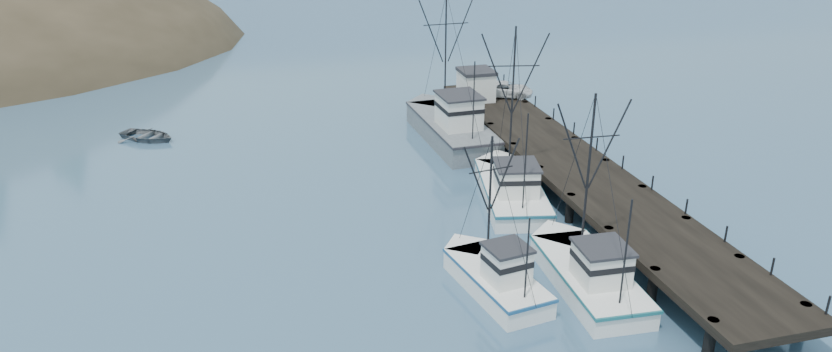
{
  "coord_description": "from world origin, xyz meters",
  "views": [
    {
      "loc": [
        -9.81,
        -28.89,
        21.63
      ],
      "look_at": [
        2.13,
        15.46,
        2.5
      ],
      "focal_mm": 32.0,
      "sensor_mm": 36.0,
      "label": 1
    }
  ],
  "objects": [
    {
      "name": "pier_shed",
      "position": [
        12.5,
        32.89,
        3.42
      ],
      "size": [
        3.0,
        3.2,
        2.8
      ],
      "color": "silver",
      "rests_on": "pier"
    },
    {
      "name": "trawler_far",
      "position": [
        9.06,
        15.5,
        0.82
      ],
      "size": [
        5.99,
        12.26,
        12.34
      ],
      "color": "white",
      "rests_on": "ground"
    },
    {
      "name": "pickup_truck",
      "position": [
        15.5,
        33.06,
        2.69
      ],
      "size": [
        5.49,
        4.16,
        1.39
      ],
      "primitive_type": "imported",
      "rotation": [
        0.0,
        0.0,
        1.14
      ],
      "color": "silver",
      "rests_on": "pier"
    },
    {
      "name": "trawler_mid",
      "position": [
        3.59,
        4.3,
        0.82
      ],
      "size": [
        4.14,
        8.91,
        9.11
      ],
      "color": "white",
      "rests_on": "ground"
    },
    {
      "name": "ground",
      "position": [
        0.0,
        0.0,
        0.0
      ],
      "size": [
        400.0,
        400.0,
        0.0
      ],
      "primitive_type": "plane",
      "color": "#335472",
      "rests_on": "ground"
    },
    {
      "name": "trawler_near",
      "position": [
        8.73,
        3.35,
        0.82
      ],
      "size": [
        4.09,
        11.05,
        11.21
      ],
      "color": "white",
      "rests_on": "ground"
    },
    {
      "name": "pier",
      "position": [
        14.0,
        16.0,
        1.69
      ],
      "size": [
        6.0,
        44.0,
        2.0
      ],
      "color": "black",
      "rests_on": "ground"
    },
    {
      "name": "motorboat",
      "position": [
        -16.5,
        35.18,
        0.0
      ],
      "size": [
        6.26,
        5.96,
        1.05
      ],
      "primitive_type": "imported",
      "rotation": [
        0.0,
        0.0,
        0.93
      ],
      "color": "#53585D",
      "rests_on": "ground"
    },
    {
      "name": "work_vessel",
      "position": [
        8.67,
        28.48,
        1.23
      ],
      "size": [
        4.87,
        14.94,
        12.6
      ],
      "color": "slate",
      "rests_on": "ground"
    }
  ]
}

